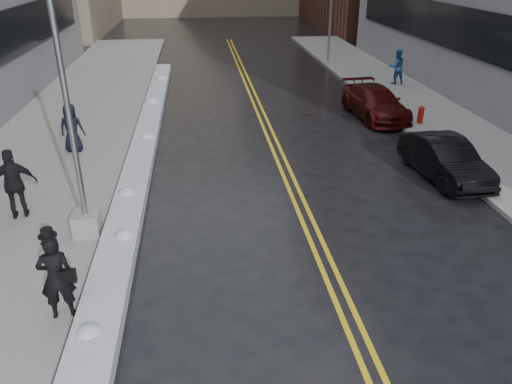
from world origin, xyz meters
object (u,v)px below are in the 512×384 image
object	(u,v)px
pedestrian_c	(72,128)
pedestrian_fedora	(56,277)
fire_hydrant	(421,114)
pedestrian_d	(15,184)
traffic_signal	(331,10)
pedestrian_east	(397,67)
car_black	(445,159)
car_maroon	(375,103)
lamppost	(74,147)

from	to	relation	value
pedestrian_c	pedestrian_fedora	bearing A→B (deg)	105.28
fire_hydrant	pedestrian_d	world-z (taller)	pedestrian_d
traffic_signal	pedestrian_d	world-z (taller)	traffic_signal
pedestrian_east	traffic_signal	bearing A→B (deg)	-75.72
pedestrian_fedora	car_black	bearing A→B (deg)	-160.94
pedestrian_d	car_black	world-z (taller)	pedestrian_d
pedestrian_c	car_maroon	size ratio (longest dim) A/B	0.38
pedestrian_fedora	pedestrian_east	bearing A→B (deg)	-136.89
fire_hydrant	car_maroon	xyz separation A→B (m)	(-1.50, 1.50, 0.12)
lamppost	pedestrian_c	xyz separation A→B (m)	(-1.59, 6.21, -1.51)
fire_hydrant	pedestrian_c	xyz separation A→B (m)	(-13.89, -1.79, 0.48)
pedestrian_fedora	pedestrian_d	size ratio (longest dim) A/B	0.93
pedestrian_fedora	car_maroon	world-z (taller)	pedestrian_fedora
lamppost	pedestrian_d	bearing A→B (deg)	149.08
pedestrian_fedora	pedestrian_east	size ratio (longest dim) A/B	0.97
car_black	fire_hydrant	bearing A→B (deg)	69.59
fire_hydrant	lamppost	bearing A→B (deg)	-146.96
pedestrian_fedora	car_black	distance (m)	12.23
pedestrian_fedora	car_maroon	xyz separation A→B (m)	(10.70, 12.72, -0.38)
traffic_signal	pedestrian_d	size ratio (longest dim) A/B	3.07
lamppost	fire_hydrant	size ratio (longest dim) A/B	10.45
pedestrian_fedora	pedestrian_c	bearing A→B (deg)	-89.66
pedestrian_d	car_maroon	bearing A→B (deg)	-162.23
traffic_signal	pedestrian_c	bearing A→B (deg)	-130.31
lamppost	fire_hydrant	xyz separation A→B (m)	(12.30, 8.00, -1.98)
traffic_signal	pedestrian_fedora	xyz separation A→B (m)	(-11.70, -25.22, -2.35)
car_black	lamppost	bearing A→B (deg)	-170.67
fire_hydrant	pedestrian_d	xyz separation A→B (m)	(-14.30, -6.80, 0.58)
pedestrian_d	fire_hydrant	bearing A→B (deg)	-169.77
pedestrian_east	car_black	size ratio (longest dim) A/B	0.46
lamppost	pedestrian_d	size ratio (longest dim) A/B	3.91
pedestrian_d	car_maroon	world-z (taller)	pedestrian_d
pedestrian_fedora	fire_hydrant	bearing A→B (deg)	-147.24
traffic_signal	pedestrian_east	world-z (taller)	traffic_signal
fire_hydrant	pedestrian_east	distance (m)	7.19
traffic_signal	pedestrian_c	size ratio (longest dim) A/B	3.43
car_maroon	traffic_signal	bearing A→B (deg)	80.61
fire_hydrant	pedestrian_east	xyz separation A→B (m)	(1.55, 7.00, 0.53)
pedestrian_d	car_black	bearing A→B (deg)	171.43
pedestrian_d	pedestrian_c	bearing A→B (deg)	-109.85
car_black	pedestrian_d	bearing A→B (deg)	-178.01
pedestrian_d	car_maroon	distance (m)	15.27
traffic_signal	pedestrian_fedora	world-z (taller)	traffic_signal
traffic_signal	pedestrian_east	bearing A→B (deg)	-73.68
pedestrian_fedora	pedestrian_east	world-z (taller)	pedestrian_east
pedestrian_east	car_black	xyz separation A→B (m)	(-3.05, -12.31, -0.42)
pedestrian_east	car_black	world-z (taller)	pedestrian_east
lamppost	car_black	distance (m)	11.29
fire_hydrant	car_black	size ratio (longest dim) A/B	0.18
lamppost	traffic_signal	distance (m)	24.98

